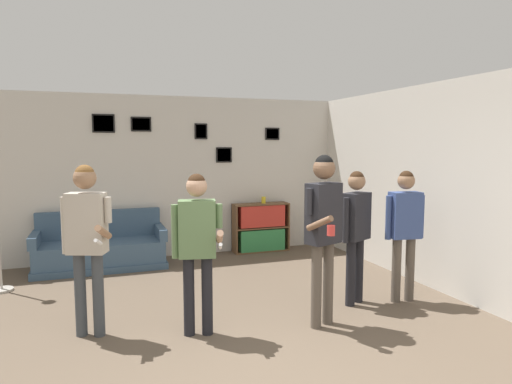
{
  "coord_description": "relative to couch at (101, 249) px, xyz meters",
  "views": [
    {
      "loc": [
        -1.29,
        -2.91,
        1.91
      ],
      "look_at": [
        0.59,
        2.39,
        1.31
      ],
      "focal_mm": 32.0,
      "sensor_mm": 36.0,
      "label": 1
    }
  ],
  "objects": [
    {
      "name": "person_watcher_holding_cup",
      "position": [
        2.16,
        -3.17,
        0.84
      ],
      "size": [
        0.47,
        0.54,
        1.8
      ],
      "color": "brown",
      "rests_on": "ground_plane"
    },
    {
      "name": "bookshelf",
      "position": [
        2.71,
        0.2,
        0.14
      ],
      "size": [
        1.0,
        0.3,
        0.86
      ],
      "color": "brown",
      "rests_on": "ground_plane"
    },
    {
      "name": "wall_back",
      "position": [
        1.25,
        0.42,
        1.07
      ],
      "size": [
        8.14,
        0.08,
        2.7
      ],
      "color": "beige",
      "rests_on": "ground_plane"
    },
    {
      "name": "person_player_foreground_center",
      "position": [
        0.88,
        -2.96,
        0.7
      ],
      "size": [
        0.49,
        0.51,
        1.62
      ],
      "color": "black",
      "rests_on": "ground_plane"
    },
    {
      "name": "person_player_foreground_left",
      "position": [
        -0.14,
        -2.62,
        0.77
      ],
      "size": [
        0.47,
        0.57,
        1.71
      ],
      "color": "#3D4247",
      "rests_on": "ground_plane"
    },
    {
      "name": "person_spectator_near_bookshelf",
      "position": [
        2.83,
        -2.7,
        0.68
      ],
      "size": [
        0.45,
        0.34,
        1.59
      ],
      "color": "black",
      "rests_on": "ground_plane"
    },
    {
      "name": "drinking_cup",
      "position": [
        2.76,
        0.2,
        0.63
      ],
      "size": [
        0.08,
        0.08,
        0.12
      ],
      "color": "yellow",
      "rests_on": "bookshelf"
    },
    {
      "name": "couch",
      "position": [
        0.0,
        0.0,
        0.0
      ],
      "size": [
        1.94,
        0.8,
        0.86
      ],
      "color": "#3D5670",
      "rests_on": "ground_plane"
    },
    {
      "name": "wall_right",
      "position": [
        4.14,
        -2.0,
        1.06
      ],
      "size": [
        0.06,
        7.18,
        2.7
      ],
      "color": "beige",
      "rests_on": "ground_plane"
    },
    {
      "name": "person_spectator_far_right",
      "position": [
        3.43,
        -2.82,
        0.68
      ],
      "size": [
        0.5,
        0.24,
        1.59
      ],
      "color": "brown",
      "rests_on": "ground_plane"
    }
  ]
}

